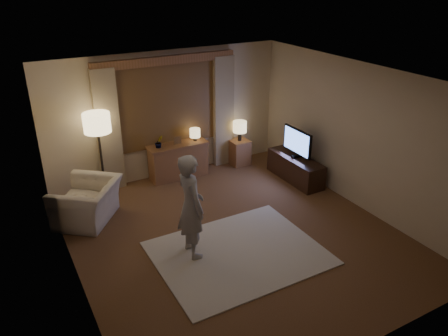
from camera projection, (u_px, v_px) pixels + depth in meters
room at (220, 151)px, 7.07m from camera, size 5.04×5.54×2.64m
rug at (238, 253)px, 6.76m from camera, size 2.50×2.00×0.02m
sideboard at (178, 161)px, 9.11m from camera, size 1.20×0.40×0.70m
picture_frame at (177, 141)px, 8.92m from camera, size 0.16×0.02×0.20m
plant at (159, 142)px, 8.72m from camera, size 0.17×0.13×0.30m
table_lamp_sideboard at (195, 133)px, 9.05m from camera, size 0.22×0.22×0.30m
floor_lamp at (97, 128)px, 7.86m from camera, size 0.49×0.49×1.68m
armchair at (87, 202)px, 7.52m from camera, size 1.41×1.43×0.70m
side_table at (239, 152)px, 9.74m from camera, size 0.40×0.40×0.56m
table_lamp_side at (240, 127)px, 9.49m from camera, size 0.30×0.30×0.44m
tv_stand at (295, 168)px, 9.03m from camera, size 0.45×1.40×0.50m
tv at (297, 142)px, 8.78m from camera, size 0.20×0.84×0.60m
person at (191, 206)px, 6.41m from camera, size 0.40×0.60×1.64m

